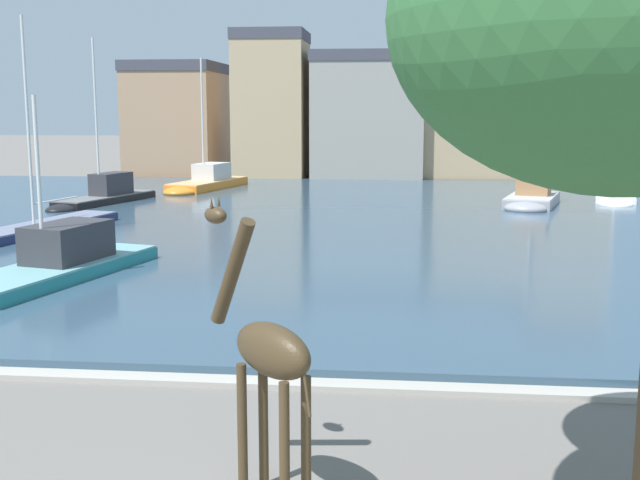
% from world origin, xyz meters
% --- Properties ---
extents(harbor_water, '(82.13, 42.84, 0.28)m').
position_xyz_m(harbor_water, '(0.00, 28.65, 0.14)').
color(harbor_water, '#334C60').
rests_on(harbor_water, ground).
extents(quay_edge_coping, '(82.13, 0.50, 0.12)m').
position_xyz_m(quay_edge_coping, '(0.00, 6.98, 0.06)').
color(quay_edge_coping, '#ADA89E').
rests_on(quay_edge_coping, ground).
extents(giraffe_statue, '(1.93, 1.88, 4.11)m').
position_xyz_m(giraffe_statue, '(0.46, 2.53, 2.10)').
color(giraffe_statue, '#42331E').
rests_on(giraffe_statue, ground).
extents(sailboat_orange, '(4.13, 8.55, 8.51)m').
position_xyz_m(sailboat_orange, '(-10.32, 41.59, 0.61)').
color(sailboat_orange, orange).
rests_on(sailboat_orange, ground).
extents(sailboat_white, '(4.03, 9.27, 9.14)m').
position_xyz_m(sailboat_white, '(14.48, 38.86, 0.35)').
color(sailboat_white, white).
rests_on(sailboat_white, ground).
extents(sailboat_navy, '(3.79, 9.59, 9.01)m').
position_xyz_m(sailboat_navy, '(-12.79, 22.72, 0.37)').
color(sailboat_navy, navy).
rests_on(sailboat_navy, ground).
extents(sailboat_teal, '(4.29, 9.14, 5.75)m').
position_xyz_m(sailboat_teal, '(-8.27, 14.46, 0.59)').
color(sailboat_teal, teal).
rests_on(sailboat_teal, ground).
extents(sailboat_grey, '(3.79, 6.16, 6.72)m').
position_xyz_m(sailboat_grey, '(9.08, 34.58, 0.60)').
color(sailboat_grey, '#939399').
rests_on(sailboat_grey, ground).
extents(sailboat_black, '(3.82, 8.17, 9.06)m').
position_xyz_m(sailboat_black, '(-13.98, 33.41, 0.61)').
color(sailboat_black, black).
rests_on(sailboat_black, ground).
extents(townhouse_narrow_midrow, '(6.95, 8.09, 8.99)m').
position_xyz_m(townhouse_narrow_midrow, '(-15.69, 54.48, 4.51)').
color(townhouse_narrow_midrow, tan).
rests_on(townhouse_narrow_midrow, ground).
extents(townhouse_tall_gabled, '(5.35, 5.77, 11.15)m').
position_xyz_m(townhouse_tall_gabled, '(-7.65, 52.18, 5.59)').
color(townhouse_tall_gabled, tan).
rests_on(townhouse_tall_gabled, ground).
extents(townhouse_corner_house, '(8.39, 7.31, 9.57)m').
position_xyz_m(townhouse_corner_house, '(-0.33, 52.87, 4.80)').
color(townhouse_corner_house, gray).
rests_on(townhouse_corner_house, ground).
extents(townhouse_end_terrace, '(8.57, 6.96, 10.07)m').
position_xyz_m(townhouse_end_terrace, '(7.40, 53.61, 5.05)').
color(townhouse_end_terrace, tan).
rests_on(townhouse_end_terrace, ground).
extents(townhouse_wide_warehouse, '(5.66, 7.59, 11.84)m').
position_xyz_m(townhouse_wide_warehouse, '(14.60, 53.01, 5.94)').
color(townhouse_wide_warehouse, tan).
rests_on(townhouse_wide_warehouse, ground).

